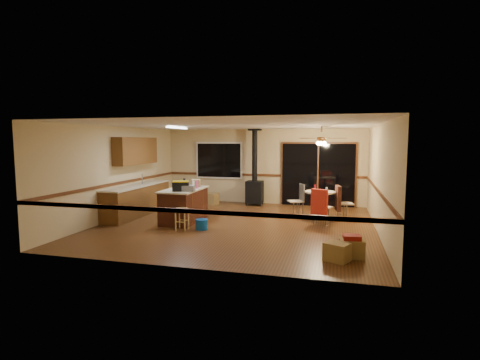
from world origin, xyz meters
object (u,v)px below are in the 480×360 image
(bar_stool, at_px, (182,219))
(chair_right, at_px, (339,198))
(wood_stove, at_px, (255,184))
(box_corner_a, at_px, (352,248))
(box_under_window, at_px, (210,199))
(chair_near, at_px, (320,203))
(blue_bucket, at_px, (202,224))
(kitchen_island, at_px, (184,205))
(toolbox_grey, at_px, (185,188))
(dining_table, at_px, (320,200))
(chair_left, at_px, (299,196))
(toolbox_black, at_px, (181,187))
(box_corner_b, at_px, (337,252))

(bar_stool, height_order, chair_right, chair_right)
(wood_stove, relative_size, box_corner_a, 5.62)
(box_corner_a, bearing_deg, chair_right, 93.80)
(wood_stove, bearing_deg, box_under_window, -170.91)
(chair_near, xyz_separation_m, chair_right, (0.49, 0.89, 0.00))
(blue_bucket, bearing_deg, kitchen_island, 135.68)
(chair_right, bearing_deg, chair_near, -118.89)
(toolbox_grey, xyz_separation_m, dining_table, (3.36, 1.73, -0.44))
(dining_table, relative_size, chair_left, 1.61)
(toolbox_black, xyz_separation_m, blue_bucket, (0.69, -0.33, -0.89))
(wood_stove, xyz_separation_m, chair_near, (2.30, -2.59, -0.13))
(dining_table, xyz_separation_m, chair_left, (-0.60, 0.14, 0.06))
(toolbox_black, height_order, chair_right, toolbox_black)
(wood_stove, relative_size, box_corner_b, 6.04)
(box_corner_a, distance_m, box_corner_b, 0.41)
(wood_stove, bearing_deg, kitchen_island, -113.09)
(blue_bucket, height_order, chair_left, chair_left)
(box_under_window, height_order, box_corner_a, box_under_window)
(toolbox_grey, relative_size, box_corner_a, 1.06)
(chair_left, distance_m, box_corner_b, 4.10)
(box_under_window, bearing_deg, chair_near, -31.47)
(chair_right, xyz_separation_m, box_under_window, (-4.32, 1.46, -0.40))
(kitchen_island, relative_size, chair_left, 3.15)
(dining_table, distance_m, box_under_window, 4.08)
(toolbox_black, relative_size, bar_stool, 0.77)
(toolbox_grey, distance_m, dining_table, 3.81)
(bar_stool, height_order, box_corner_b, bar_stool)
(toolbox_grey, relative_size, box_corner_b, 1.14)
(blue_bucket, height_order, chair_right, chair_right)
(chair_left, bearing_deg, box_corner_b, -74.49)
(kitchen_island, xyz_separation_m, box_corner_b, (4.06, -2.45, -0.28))
(box_corner_a, bearing_deg, bar_stool, 162.96)
(box_corner_a, bearing_deg, blue_bucket, 158.84)
(bar_stool, bearing_deg, box_corner_a, -17.04)
(bar_stool, distance_m, box_under_window, 3.76)
(toolbox_grey, bearing_deg, box_corner_a, -22.96)
(wood_stove, bearing_deg, dining_table, -37.03)
(box_under_window, xyz_separation_m, box_corner_a, (4.55, -4.95, -0.03))
(box_corner_b, bearing_deg, dining_table, 97.32)
(toolbox_grey, xyz_separation_m, box_under_window, (-0.44, 3.21, -0.78))
(toolbox_black, relative_size, box_under_window, 0.85)
(blue_bucket, xyz_separation_m, chair_near, (2.81, 1.24, 0.47))
(toolbox_grey, relative_size, box_under_window, 0.96)
(toolbox_grey, distance_m, chair_right, 4.27)
(blue_bucket, bearing_deg, box_corner_b, -27.15)
(chair_near, bearing_deg, blue_bucket, -156.25)
(bar_stool, relative_size, dining_table, 0.63)
(dining_table, height_order, chair_near, chair_near)
(wood_stove, xyz_separation_m, chair_left, (1.67, -1.57, -0.14))
(wood_stove, height_order, box_corner_b, wood_stove)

